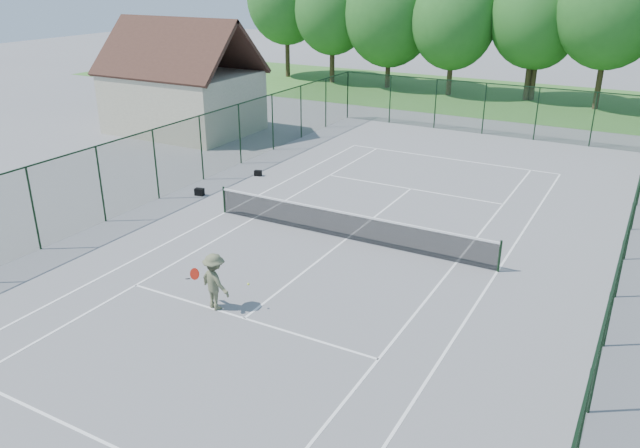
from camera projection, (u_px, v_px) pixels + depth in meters
The scene contains 10 objects.
ground at pixel (347, 239), 22.70m from camera, with size 140.00×140.00×0.00m, color gray.
grass_far at pixel (525, 100), 47.00m from camera, with size 80.00×16.00×0.01m, color #437F30.
court_lines at pixel (347, 239), 22.69m from camera, with size 11.05×23.85×0.01m.
tennis_net at pixel (347, 224), 22.48m from camera, with size 11.08×0.08×1.10m.
fence_enclosure at pixel (347, 199), 22.11m from camera, with size 18.05×36.05×3.02m.
utility_building at pixel (182, 79), 36.79m from camera, with size 8.60×6.27×6.63m.
tree_line_far at pixel (536, 16), 44.73m from camera, with size 39.40×6.40×9.70m.
sports_bag_a at pixel (199, 192), 27.03m from camera, with size 0.39×0.24×0.31m, color black.
sports_bag_b at pixel (258, 173), 29.61m from camera, with size 0.34×0.21×0.26m, color black.
tennis_player at pixel (215, 282), 17.74m from camera, with size 1.79×0.90×1.70m.
Camera 1 is at (9.23, -18.68, 9.08)m, focal length 35.00 mm.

